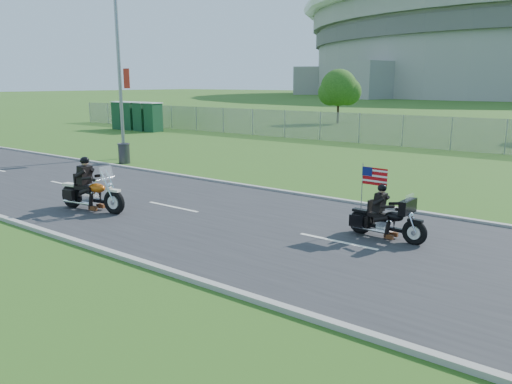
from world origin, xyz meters
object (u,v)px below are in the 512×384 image
Objects in this scene: streetlight at (122,50)px; porta_toilet_d at (121,116)px; porta_toilet_a at (153,118)px; motorcycle_lead at (91,194)px; porta_toilet_c at (131,116)px; motorcycle_follow at (387,221)px; porta_toilet_b at (142,117)px; trash_can at (124,154)px.

streetlight reaches higher than porta_toilet_d.
motorcycle_lead is at bearing -45.90° from porta_toilet_a.
porta_toilet_c reaches higher than motorcycle_follow.
motorcycle_follow is (28.26, -16.00, -0.65)m from porta_toilet_b.
streetlight is at bearing 136.13° from trash_can.
porta_toilet_c is at bearing 180.00° from porta_toilet_a.
porta_toilet_d is at bearing 180.00° from porta_toilet_a.
motorcycle_lead is at bearing -43.78° from porta_toilet_b.
motorcycle_follow is at bearing 8.52° from motorcycle_lead.
porta_toilet_d reaches higher than trash_can.
porta_toilet_a is 1.00× the size of porta_toilet_c.
porta_toilet_d is at bearing 142.22° from trash_can.
streetlight reaches higher than porta_toilet_c.
porta_toilet_a is 31.27m from motorcycle_follow.
porta_toilet_b is at bearing 136.65° from streetlight.
porta_toilet_a is 1.06× the size of motorcycle_follow.
porta_toilet_c is (-12.82, 10.78, -4.49)m from streetlight.
porta_toilet_a reaches higher than trash_can.
porta_toilet_d is 34.95m from motorcycle_follow.
streetlight is 18.37m from motorcycle_follow.
porta_toilet_a and porta_toilet_b have the same top height.
trash_can is (11.32, -12.03, -0.66)m from porta_toilet_a.
porta_toilet_a is (-10.02, 10.78, -4.49)m from streetlight.
motorcycle_lead is (22.45, -18.83, -0.60)m from porta_toilet_d.
porta_toilet_b is (-11.42, 10.78, -4.49)m from streetlight.
porta_toilet_a is at bearing 124.41° from motorcycle_lead.
trash_can is (-15.54, 3.97, -0.01)m from motorcycle_follow.
porta_toilet_a is 1.00× the size of porta_toilet_b.
trash_can is (14.12, -12.03, -0.66)m from porta_toilet_c.
streetlight is at bearing -37.17° from porta_toilet_d.
porta_toilet_d is 1.06× the size of motorcycle_follow.
motorcycle_follow is at bearing -30.78° from porta_toilet_a.
motorcycle_follow is (31.06, -16.00, -0.65)m from porta_toilet_d.
porta_toilet_a is at bearing 151.92° from motorcycle_follow.
porta_toilet_a and porta_toilet_c have the same top height.
motorcycle_lead is at bearing -39.99° from porta_toilet_d.
porta_toilet_d is 19.65m from trash_can.
streetlight is at bearing 165.48° from motorcycle_follow.
porta_toilet_b is at bearing 0.00° from porta_toilet_c.
porta_toilet_c is 0.89× the size of motorcycle_lead.
motorcycle_lead is (19.65, -18.83, -0.60)m from porta_toilet_b.
porta_toilet_c is at bearing 154.36° from motorcycle_follow.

